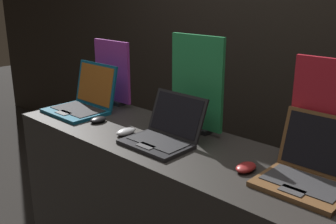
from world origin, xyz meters
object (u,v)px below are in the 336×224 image
object	(u,v)px
mouse_front	(98,120)
promo_stand_middle	(197,86)
laptop_front	(83,101)
promo_stand_front	(112,74)
mouse_back	(246,167)
promo_stand_back	(330,120)
laptop_middle	(164,132)
laptop_back	(309,169)
mouse_middle	(126,132)

from	to	relation	value
mouse_front	promo_stand_middle	xyz separation A→B (m)	(0.50, 0.28, 0.23)
laptop_front	promo_stand_middle	bearing A→B (deg)	15.66
mouse_front	promo_stand_front	xyz separation A→B (m)	(-0.24, 0.31, 0.18)
promo_stand_middle	mouse_back	bearing A→B (deg)	-26.94
promo_stand_front	promo_stand_back	xyz separation A→B (m)	(1.44, -0.05, 0.03)
promo_stand_front	promo_stand_back	world-z (taller)	promo_stand_back
promo_stand_middle	promo_stand_back	size ratio (longest dim) A/B	1.08
laptop_front	laptop_middle	xyz separation A→B (m)	(0.73, -0.04, -0.01)
mouse_front	promo_stand_back	size ratio (longest dim) A/B	0.22
laptop_back	promo_stand_back	distance (m)	0.23
laptop_front	laptop_back	world-z (taller)	laptop_front
mouse_front	laptop_back	bearing A→B (deg)	5.14
promo_stand_front	promo_stand_middle	size ratio (longest dim) A/B	0.82
mouse_front	laptop_back	xyz separation A→B (m)	(1.20, 0.11, 0.05)
promo_stand_middle	laptop_back	xyz separation A→B (m)	(0.70, -0.17, -0.18)
mouse_middle	promo_stand_middle	distance (m)	0.44
promo_stand_middle	laptop_back	distance (m)	0.75
mouse_front	mouse_back	distance (m)	0.96
laptop_front	laptop_back	distance (m)	1.44
mouse_middle	promo_stand_back	xyz separation A→B (m)	(0.93, 0.29, 0.21)
mouse_front	laptop_front	bearing A→B (deg)	163.65
promo_stand_back	laptop_front	bearing A→B (deg)	-172.42
promo_stand_middle	mouse_middle	bearing A→B (deg)	-127.22
mouse_front	laptop_back	world-z (taller)	laptop_back
promo_stand_front	promo_stand_middle	xyz separation A→B (m)	(0.73, -0.03, 0.05)
mouse_front	promo_stand_middle	bearing A→B (deg)	29.05
promo_stand_front	promo_stand_middle	distance (m)	0.73
laptop_middle	promo_stand_middle	distance (m)	0.31
laptop_middle	mouse_middle	xyz separation A→B (m)	(-0.23, -0.05, -0.04)
promo_stand_front	laptop_middle	distance (m)	0.80
mouse_front	mouse_middle	world-z (taller)	mouse_middle
laptop_middle	promo_stand_front	bearing A→B (deg)	159.35
laptop_back	mouse_back	world-z (taller)	laptop_back
mouse_front	promo_stand_front	world-z (taller)	promo_stand_front
mouse_back	laptop_front	bearing A→B (deg)	178.52
mouse_front	laptop_middle	xyz separation A→B (m)	(0.50, 0.03, 0.04)
mouse_back	promo_stand_middle	bearing A→B (deg)	153.06
promo_stand_front	laptop_middle	bearing A→B (deg)	-20.65
promo_stand_front	laptop_middle	size ratio (longest dim) A/B	1.26
mouse_front	mouse_back	size ratio (longest dim) A/B	0.94
laptop_back	promo_stand_back	bearing A→B (deg)	90.00
promo_stand_front	laptop_back	bearing A→B (deg)	-7.85
laptop_middle	promo_stand_middle	size ratio (longest dim) A/B	0.65
laptop_front	mouse_back	world-z (taller)	laptop_front
mouse_front	laptop_middle	size ratio (longest dim) A/B	0.32
laptop_front	mouse_middle	xyz separation A→B (m)	(0.51, -0.09, -0.05)
promo_stand_front	laptop_back	xyz separation A→B (m)	(1.44, -0.20, -0.14)
mouse_front	laptop_back	size ratio (longest dim) A/B	0.32
promo_stand_front	laptop_middle	xyz separation A→B (m)	(0.73, -0.28, -0.14)
mouse_middle	laptop_back	world-z (taller)	laptop_back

